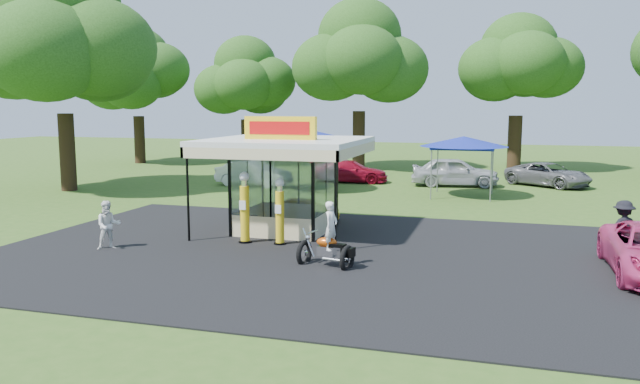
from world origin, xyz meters
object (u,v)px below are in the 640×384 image
Objects in this scene: kiosk_car at (305,209)px; spectator_east_a at (623,229)px; motorcycle at (329,241)px; tent_west at (301,134)px; gas_pump_left at (245,209)px; bg_car_a at (254,173)px; gas_pump_right at (280,213)px; bg_car_d at (548,175)px; gas_station_kiosk at (286,183)px; spectator_west at (108,225)px; bg_car_c at (455,172)px; bg_car_b at (350,171)px; tent_east at (464,142)px.

spectator_east_a is at bearing -104.52° from kiosk_car.
tent_west is (-5.84, 15.14, 2.28)m from motorcycle.
spectator_east_a is 0.36× the size of tent_west.
bg_car_a is (-5.46, 13.86, -0.43)m from gas_pump_left.
gas_pump_right is 4.42m from kiosk_car.
bg_car_a is 0.91× the size of bg_car_d.
gas_pump_right is 0.79× the size of kiosk_car.
gas_station_kiosk is 11.11m from spectator_east_a.
tent_west is (-3.53, 12.89, 1.98)m from gas_pump_right.
spectator_west reaches higher than bg_car_d.
bg_car_c is (4.85, 12.58, 0.35)m from kiosk_car.
bg_car_a is (-6.66, 13.76, -0.35)m from gas_pump_right.
gas_pump_left is 11.80m from spectator_east_a.
gas_station_kiosk is 2.32m from gas_pump_right.
kiosk_car is (-2.87, 6.59, -0.29)m from motorcycle.
bg_car_a is 3.99m from tent_west.
bg_car_c is at bearing 142.16° from bg_car_d.
bg_car_b is (-12.34, 15.50, -0.21)m from spectator_east_a.
bg_car_c is at bearing 72.13° from gas_pump_left.
kiosk_car is 0.65× the size of bg_car_a.
bg_car_d is at bearing -110.45° from spectator_east_a.
kiosk_car is (-0.00, 2.21, -1.30)m from gas_station_kiosk.
bg_car_b is 11.31m from bg_car_d.
spectator_west is 0.35× the size of bg_car_b.
bg_car_a is 1.00× the size of tent_east.
spectator_east_a is 18.21m from tent_west.
tent_east is (5.54, 10.79, 0.96)m from gas_station_kiosk.
tent_west is (-14.02, 11.41, 2.18)m from spectator_east_a.
bg_car_c is (1.98, 19.18, 0.06)m from motorcycle.
motorcycle is 19.28m from bg_car_c.
bg_car_a is at bearing 98.51° from bg_car_c.
bg_car_b is 6.14m from bg_car_c.
bg_car_c is at bearing 99.79° from tent_east.
bg_car_d is (14.39, 20.55, -0.12)m from spectator_west.
spectator_west is 0.33× the size of bg_car_d.
gas_pump_right is 13.51m from tent_west.
spectator_west is 0.91× the size of spectator_east_a.
tent_east is (6.18, 13.02, 1.59)m from gas_pump_left.
tent_west is (-2.34, 12.99, 1.89)m from gas_pump_left.
tent_west is (-2.97, 10.75, 1.26)m from gas_station_kiosk.
tent_east is (6.83, -4.06, 2.08)m from bg_car_b.
gas_pump_right is at bearing -172.63° from kiosk_car.
tent_east reaches higher than kiosk_car.
kiosk_car is 0.65× the size of tent_east.
tent_west is at bearing 43.78° from spectator_west.
tent_west is at bearing 149.01° from bg_car_d.
bg_car_b is 0.94× the size of tent_west.
gas_pump_left is at bearing -105.84° from gas_station_kiosk.
tent_west reaches higher than motorcycle.
bg_car_a is at bearing 117.69° from gas_station_kiosk.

